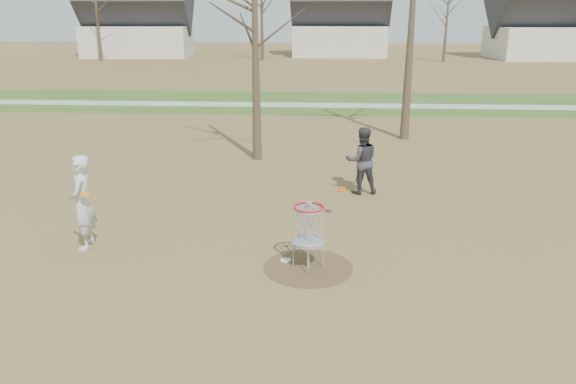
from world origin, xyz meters
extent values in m
plane|color=brown|center=(0.00, 0.00, 0.00)|extent=(160.00, 160.00, 0.00)
cube|color=#2D5119|center=(0.00, 21.00, 0.01)|extent=(160.00, 8.00, 0.01)
cube|color=#9E9E99|center=(0.00, 20.00, 0.01)|extent=(160.00, 1.50, 0.01)
cylinder|color=#47331E|center=(0.00, 0.00, 0.01)|extent=(1.80, 1.80, 0.01)
imported|color=silver|center=(-4.84, 0.74, 1.02)|extent=(0.59, 0.81, 2.05)
imported|color=#37363B|center=(1.34, 4.93, 0.94)|extent=(1.01, 0.85, 1.88)
cylinder|color=silver|center=(-0.47, 0.28, 0.02)|extent=(0.22, 0.22, 0.02)
cylinder|color=#DB510B|center=(0.71, 2.75, 0.78)|extent=(0.23, 0.22, 0.10)
cylinder|color=orange|center=(-4.64, 0.49, 1.30)|extent=(0.22, 0.22, 0.02)
cylinder|color=#9EA3AD|center=(0.00, 0.00, 0.68)|extent=(0.05, 0.05, 1.35)
cylinder|color=#9EA3AD|center=(0.00, 0.00, 0.55)|extent=(0.64, 0.64, 0.04)
torus|color=#9EA3AD|center=(0.00, 0.00, 1.25)|extent=(0.60, 0.60, 0.04)
torus|color=red|center=(0.00, 0.00, 1.28)|extent=(0.60, 0.60, 0.04)
cone|color=#382B1E|center=(-2.00, 8.50, 3.75)|extent=(0.32, 0.32, 7.50)
cone|color=#382B1E|center=(3.50, 12.00, 4.25)|extent=(0.36, 0.36, 8.50)
cone|color=#382B1E|center=(-22.00, 46.00, 4.00)|extent=(0.36, 0.36, 8.00)
cone|color=#382B1E|center=(-6.00, 48.00, 4.50)|extent=(0.40, 0.40, 9.00)
cone|color=#382B1E|center=(12.00, 47.00, 3.50)|extent=(0.32, 0.32, 7.00)
cube|color=silver|center=(-20.00, 52.00, 1.60)|extent=(11.46, 7.75, 3.20)
pyramid|color=#2D2D33|center=(-20.00, 52.00, 4.98)|extent=(12.01, 7.79, 3.55)
cube|color=silver|center=(2.00, 54.00, 1.60)|extent=(10.24, 7.34, 3.20)
pyramid|color=#2D2D33|center=(2.00, 54.00, 4.98)|extent=(10.74, 7.36, 3.55)
cube|color=silver|center=(24.00, 52.00, 1.60)|extent=(12.40, 8.62, 3.20)
pyramid|color=#2D2D33|center=(24.00, 52.00, 5.23)|extent=(13.00, 8.65, 4.06)
camera|label=1|loc=(0.23, -10.23, 4.93)|focal=35.00mm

